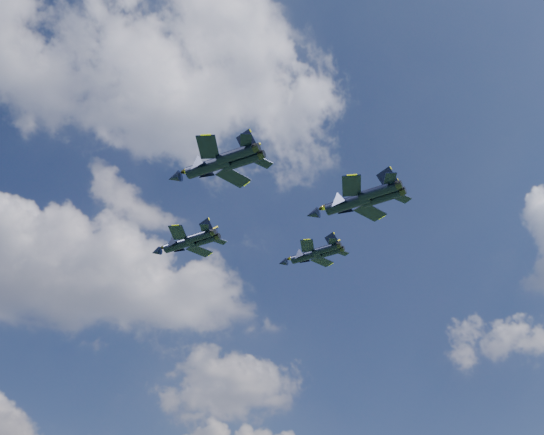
{
  "coord_description": "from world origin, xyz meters",
  "views": [
    {
      "loc": [
        -20.7,
        -88.37,
        3.51
      ],
      "look_at": [
        -2.57,
        -3.18,
        64.3
      ],
      "focal_mm": 40.0,
      "sensor_mm": 36.0,
      "label": 1
    }
  ],
  "objects_px": {
    "jet_lead": "(178,245)",
    "jet_right": "(304,256)",
    "jet_left": "(206,167)",
    "jet_slot": "(345,204)"
  },
  "relations": [
    {
      "from": "jet_lead",
      "to": "jet_right",
      "type": "bearing_deg",
      "value": -44.2
    },
    {
      "from": "jet_left",
      "to": "jet_slot",
      "type": "distance_m",
      "value": 24.02
    },
    {
      "from": "jet_left",
      "to": "jet_right",
      "type": "height_order",
      "value": "jet_right"
    },
    {
      "from": "jet_lead",
      "to": "jet_right",
      "type": "distance_m",
      "value": 25.27
    },
    {
      "from": "jet_lead",
      "to": "jet_right",
      "type": "xyz_separation_m",
      "value": [
        25.06,
        2.47,
        2.1
      ]
    },
    {
      "from": "jet_left",
      "to": "jet_slot",
      "type": "relative_size",
      "value": 1.0
    },
    {
      "from": "jet_left",
      "to": "jet_right",
      "type": "xyz_separation_m",
      "value": [
        22.72,
        25.61,
        1.68
      ]
    },
    {
      "from": "jet_right",
      "to": "jet_slot",
      "type": "height_order",
      "value": "jet_right"
    },
    {
      "from": "jet_left",
      "to": "jet_slot",
      "type": "bearing_deg",
      "value": -44.89
    },
    {
      "from": "jet_lead",
      "to": "jet_left",
      "type": "height_order",
      "value": "jet_left"
    }
  ]
}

